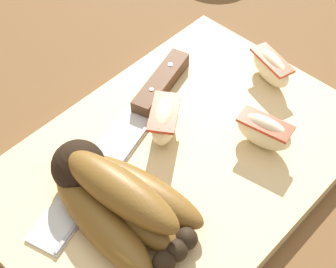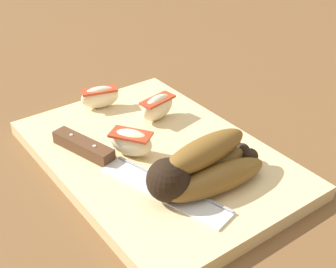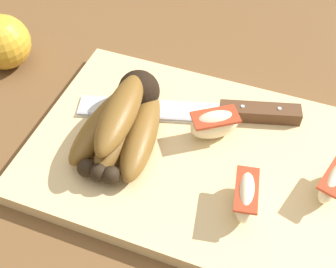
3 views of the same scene
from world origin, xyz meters
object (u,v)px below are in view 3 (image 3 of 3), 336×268
chefs_knife (221,112)px  apple_wedge_near (334,181)px  whole_apple (3,42)px  apple_wedge_middle (215,124)px  apple_wedge_far (245,196)px  banana_bunch (124,121)px

chefs_knife → apple_wedge_near: 0.16m
apple_wedge_near → whole_apple: size_ratio=0.71×
apple_wedge_middle → whole_apple: whole_apple is taller
apple_wedge_middle → apple_wedge_far: size_ratio=1.02×
chefs_knife → apple_wedge_near: (-0.14, 0.07, 0.01)m
apple_wedge_near → apple_wedge_far: 0.10m
chefs_knife → apple_wedge_middle: (-0.00, 0.04, 0.01)m
apple_wedge_middle → apple_wedge_far: (-0.06, 0.08, 0.00)m
chefs_knife → whole_apple: size_ratio=3.09×
banana_bunch → chefs_knife: bearing=-144.9°
chefs_knife → whole_apple: whole_apple is taller
apple_wedge_near → whole_apple: 0.48m
chefs_knife → apple_wedge_far: (-0.06, 0.12, 0.01)m
chefs_knife → apple_wedge_far: size_ratio=4.38×
chefs_knife → apple_wedge_far: bearing=116.3°
apple_wedge_middle → apple_wedge_far: same height
chefs_knife → apple_wedge_middle: 0.04m
banana_bunch → apple_wedge_far: (-0.16, 0.05, -0.00)m
chefs_knife → apple_wedge_middle: bearing=91.8°
chefs_knife → apple_wedge_near: size_ratio=4.36×
apple_wedge_near → whole_apple: whole_apple is taller
banana_bunch → apple_wedge_near: size_ratio=2.50×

